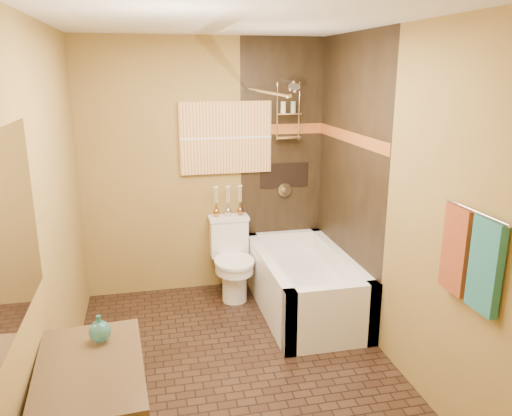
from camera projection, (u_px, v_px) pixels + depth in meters
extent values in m
plane|color=black|center=(235.00, 365.00, 3.84)|extent=(3.00, 3.00, 0.00)
cube|color=olive|center=(51.00, 219.00, 3.25)|extent=(0.02, 3.00, 2.50)
cube|color=olive|center=(389.00, 199.00, 3.76)|extent=(0.02, 3.00, 2.50)
cube|color=olive|center=(206.00, 169.00, 4.91)|extent=(2.40, 0.02, 2.50)
cube|color=olive|center=(295.00, 302.00, 2.09)|extent=(2.40, 0.02, 2.50)
plane|color=silver|center=(230.00, 19.00, 3.17)|extent=(3.00, 3.00, 0.00)
cube|color=black|center=(282.00, 166.00, 5.06)|extent=(0.85, 0.01, 2.50)
cube|color=black|center=(349.00, 179.00, 4.46)|extent=(0.01, 1.50, 2.50)
cube|color=#953E1B|center=(283.00, 129.00, 4.96)|extent=(0.85, 0.01, 0.10)
cube|color=#953E1B|center=(350.00, 137.00, 4.36)|extent=(0.01, 1.50, 0.10)
cube|color=black|center=(284.00, 175.00, 5.09)|extent=(0.50, 0.01, 0.25)
cylinder|color=silver|center=(290.00, 82.00, 4.72)|extent=(0.02, 0.26, 0.02)
cylinder|color=silver|center=(294.00, 88.00, 4.59)|extent=(0.11, 0.11, 0.09)
cylinder|color=silver|center=(285.00, 190.00, 5.12)|extent=(0.14, 0.02, 0.14)
cylinder|color=silver|center=(263.00, 91.00, 4.09)|extent=(0.03, 1.55, 0.03)
cylinder|color=silver|center=(474.00, 211.00, 2.71)|extent=(0.02, 0.55, 0.02)
cube|color=#216E66|center=(486.00, 266.00, 2.66)|extent=(0.05, 0.22, 0.52)
cube|color=maroon|center=(456.00, 250.00, 2.90)|extent=(0.05, 0.22, 0.52)
cube|color=orange|center=(226.00, 138.00, 4.85)|extent=(0.90, 0.04, 0.70)
cube|color=white|center=(11.00, 229.00, 2.24)|extent=(0.01, 1.00, 0.90)
cube|color=white|center=(332.00, 318.00, 3.98)|extent=(0.80, 0.10, 0.55)
cube|color=white|center=(284.00, 256.00, 5.30)|extent=(0.80, 0.10, 0.55)
cube|color=white|center=(268.00, 286.00, 4.56)|extent=(0.10, 1.50, 0.55)
cube|color=white|center=(340.00, 280.00, 4.71)|extent=(0.10, 1.50, 0.55)
cube|color=white|center=(304.00, 293.00, 4.67)|extent=(0.64, 1.34, 0.35)
cube|color=white|center=(229.00, 238.00, 5.04)|extent=(0.38, 0.17, 0.37)
cube|color=white|center=(228.00, 218.00, 4.98)|extent=(0.40, 0.19, 0.04)
cylinder|color=white|center=(234.00, 283.00, 4.86)|extent=(0.24, 0.24, 0.37)
cylinder|color=white|center=(234.00, 267.00, 4.81)|extent=(0.37, 0.37, 0.10)
cylinder|color=white|center=(234.00, 261.00, 4.80)|extent=(0.38, 0.38, 0.03)
cube|color=black|center=(89.00, 368.00, 2.51)|extent=(0.58, 0.89, 0.04)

